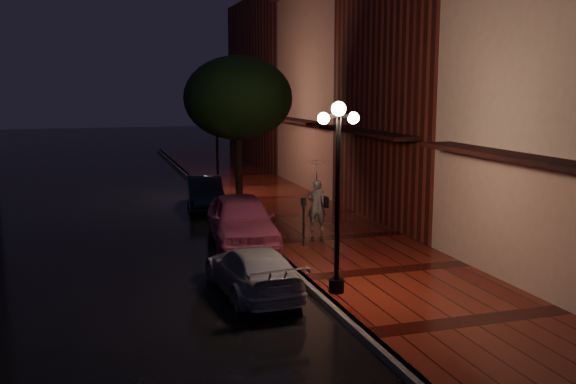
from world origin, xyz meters
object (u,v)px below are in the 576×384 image
object	(u,v)px
streetlamp_near	(338,186)
navy_car	(205,192)
streetlamp_far	(217,138)
woman_with_umbrella	(317,184)
street_tree	(238,101)
silver_car	(253,270)
pink_car	(242,220)
parking_meter	(304,217)

from	to	relation	value
streetlamp_near	navy_car	bearing A→B (deg)	94.57
streetlamp_far	woman_with_umbrella	world-z (taller)	streetlamp_far
streetlamp_far	navy_car	xyz separation A→B (m)	(-0.95, -2.11, -1.97)
street_tree	silver_car	world-z (taller)	street_tree
streetlamp_near	streetlamp_far	xyz separation A→B (m)	(0.00, 14.00, 0.00)
pink_car	parking_meter	xyz separation A→B (m)	(1.60, -1.12, 0.24)
silver_car	pink_car	bearing A→B (deg)	-103.24
pink_car	navy_car	distance (m)	6.47
pink_car	silver_car	world-z (taller)	pink_car
pink_car	navy_car	size ratio (longest dim) A/B	1.21
pink_car	navy_car	world-z (taller)	pink_car
streetlamp_far	street_tree	xyz separation A→B (m)	(0.26, -3.01, 1.64)
pink_car	parking_meter	bearing A→B (deg)	-30.15
streetlamp_near	silver_car	bearing A→B (deg)	153.02
navy_car	silver_car	xyz separation A→B (m)	(-0.79, -11.01, -0.07)
streetlamp_far	silver_car	bearing A→B (deg)	-97.56
streetlamp_far	street_tree	bearing A→B (deg)	-85.09
streetlamp_far	street_tree	distance (m)	3.44
pink_car	silver_car	size ratio (longest dim) A/B	1.20
streetlamp_near	street_tree	xyz separation A→B (m)	(0.26, 10.99, 1.64)
pink_car	woman_with_umbrella	size ratio (longest dim) A/B	1.96
streetlamp_far	silver_car	size ratio (longest dim) A/B	1.12
streetlamp_near	navy_car	size ratio (longest dim) A/B	1.13
parking_meter	streetlamp_near	bearing A→B (deg)	-108.65
pink_car	parking_meter	size ratio (longest dim) A/B	3.21
streetlamp_far	parking_meter	world-z (taller)	streetlamp_far
streetlamp_near	woman_with_umbrella	xyz separation A→B (m)	(1.66, 5.98, -0.89)
streetlamp_near	street_tree	bearing A→B (deg)	88.65
navy_car	parking_meter	xyz separation A→B (m)	(1.60, -7.59, 0.39)
woman_with_umbrella	pink_car	bearing A→B (deg)	27.53
silver_car	streetlamp_far	bearing A→B (deg)	-100.91
street_tree	woman_with_umbrella	world-z (taller)	street_tree
woman_with_umbrella	streetlamp_near	bearing A→B (deg)	89.96
woman_with_umbrella	parking_meter	distance (m)	2.08
streetlamp_near	street_tree	world-z (taller)	street_tree
parking_meter	street_tree	bearing A→B (deg)	83.29
navy_car	streetlamp_far	bearing A→B (deg)	71.81
streetlamp_near	pink_car	bearing A→B (deg)	99.94
streetlamp_near	pink_car	size ratio (longest dim) A/B	0.93
silver_car	parking_meter	distance (m)	4.19
navy_car	streetlamp_near	bearing A→B (deg)	-79.37
streetlamp_far	silver_car	xyz separation A→B (m)	(-1.74, -13.11, -2.04)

